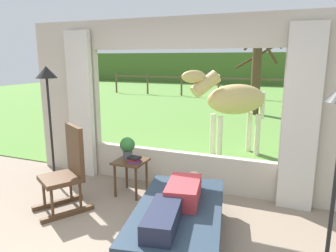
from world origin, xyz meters
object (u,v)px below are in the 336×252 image
(recliner_sofa, at_px, (179,224))
(book_stack, at_px, (134,160))
(pasture_tree, at_px, (257,68))
(rocking_chair, at_px, (68,169))
(potted_plant, at_px, (127,147))
(horse, at_px, (233,100))
(side_table, at_px, (131,166))
(reclining_person, at_px, (177,200))
(floor_lamp_left, at_px, (48,90))

(recliner_sofa, relative_size, book_stack, 10.09)
(recliner_sofa, relative_size, pasture_tree, 0.57)
(recliner_sofa, bearing_deg, rocking_chair, 161.70)
(recliner_sofa, xyz_separation_m, potted_plant, (-1.16, 0.98, 0.48))
(rocking_chair, xyz_separation_m, pasture_tree, (1.40, 8.30, 1.08))
(potted_plant, bearing_deg, horse, 65.09)
(side_table, height_order, potted_plant, potted_plant)
(potted_plant, relative_size, book_stack, 1.76)
(side_table, relative_size, pasture_tree, 0.16)
(recliner_sofa, xyz_separation_m, rocking_chair, (-1.62, 0.21, 0.33))
(recliner_sofa, height_order, reclining_person, reclining_person)
(potted_plant, relative_size, pasture_tree, 0.10)
(book_stack, bearing_deg, reclining_person, -42.52)
(recliner_sofa, height_order, rocking_chair, rocking_chair)
(rocking_chair, height_order, pasture_tree, pasture_tree)
(potted_plant, bearing_deg, side_table, -36.87)
(pasture_tree, bearing_deg, reclining_person, -88.52)
(book_stack, height_order, pasture_tree, pasture_tree)
(recliner_sofa, bearing_deg, floor_lamp_left, 150.20)
(side_table, bearing_deg, horse, 67.25)
(reclining_person, bearing_deg, potted_plant, 127.65)
(rocking_chair, height_order, floor_lamp_left, floor_lamp_left)
(side_table, distance_m, floor_lamp_left, 1.73)
(rocking_chair, relative_size, side_table, 2.15)
(floor_lamp_left, bearing_deg, potted_plant, 6.17)
(recliner_sofa, xyz_separation_m, reclining_person, (-0.00, -0.05, 0.30))
(book_stack, distance_m, floor_lamp_left, 1.73)
(reclining_person, height_order, side_table, reclining_person)
(reclining_person, distance_m, pasture_tree, 8.64)
(potted_plant, height_order, floor_lamp_left, floor_lamp_left)
(recliner_sofa, xyz_separation_m, book_stack, (-0.98, 0.85, 0.34))
(recliner_sofa, relative_size, horse, 1.06)
(recliner_sofa, distance_m, book_stack, 1.35)
(rocking_chair, distance_m, floor_lamp_left, 1.40)
(recliner_sofa, bearing_deg, side_table, 128.81)
(horse, bearing_deg, reclining_person, 142.72)
(potted_plant, xyz_separation_m, horse, (1.08, 2.33, 0.45))
(floor_lamp_left, bearing_deg, book_stack, 0.49)
(side_table, bearing_deg, floor_lamp_left, -176.71)
(recliner_sofa, height_order, pasture_tree, pasture_tree)
(reclining_person, xyz_separation_m, potted_plant, (-1.16, 1.03, 0.18))
(rocking_chair, xyz_separation_m, side_table, (0.54, 0.70, -0.12))
(recliner_sofa, xyz_separation_m, floor_lamp_left, (-2.43, 0.84, 1.28))
(side_table, bearing_deg, book_stack, -34.95)
(side_table, height_order, floor_lamp_left, floor_lamp_left)
(potted_plant, distance_m, pasture_tree, 7.65)
(rocking_chair, relative_size, potted_plant, 3.50)
(floor_lamp_left, xyz_separation_m, pasture_tree, (2.21, 7.68, 0.13))
(reclining_person, height_order, floor_lamp_left, floor_lamp_left)
(horse, bearing_deg, potted_plant, 116.56)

